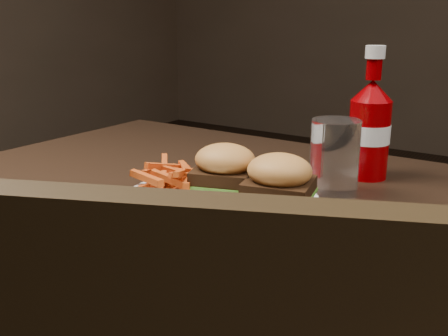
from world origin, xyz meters
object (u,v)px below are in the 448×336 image
Objects in this scene: dining_table at (269,230)px; ketchup_bottle at (368,141)px; plate at (220,201)px; tumbler at (334,158)px.

ketchup_bottle is (0.04, 0.24, 0.08)m from dining_table.
dining_table is at bearing -1.33° from plate.
tumbler is at bearing 48.84° from plate.
tumbler is (0.11, 0.13, 0.05)m from plate.
plate is at bearing -117.45° from ketchup_bottle.
ketchup_bottle is 0.11m from tumbler.
tumbler reaches higher than plate.
ketchup_bottle is at bearing 84.00° from tumbler.
plate is 0.18m from tumbler.
dining_table is 0.26m from ketchup_bottle.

